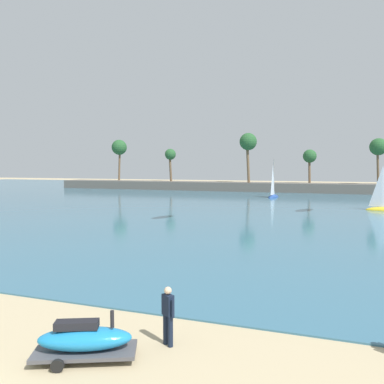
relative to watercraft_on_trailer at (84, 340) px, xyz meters
name	(u,v)px	position (x,y,z in m)	size (l,w,h in m)	color
sea	(280,197)	(-1.02, 55.61, -0.49)	(220.00, 104.67, 0.06)	#386B84
palm_headland	(292,180)	(-0.18, 67.96, 1.81)	(99.82, 6.05, 11.56)	#605B54
watercraft_on_trailer	(84,340)	(0.00, 0.00, 0.00)	(2.78, 1.95, 1.28)	#4C4C51
person_rigging_by_gear	(168,314)	(1.72, 1.46, 0.38)	(0.48, 0.35, 1.67)	#141E33
sailboat_near_shore	(273,194)	(-1.88, 53.37, 0.14)	(1.77, 4.66, 6.60)	#234793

